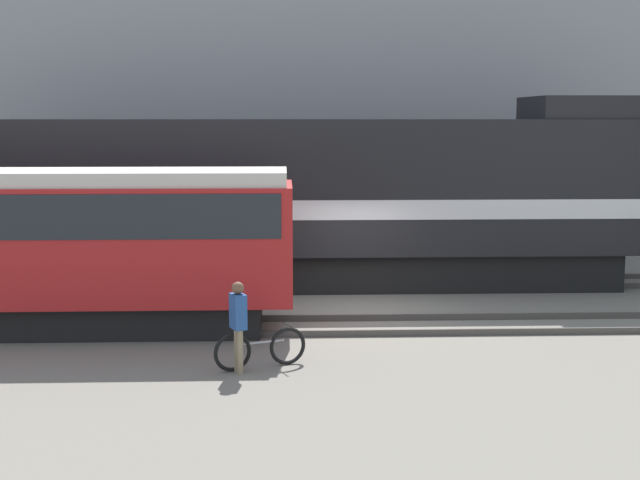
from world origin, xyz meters
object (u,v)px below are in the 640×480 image
(bicycle, at_px, (260,349))
(streetcar, at_px, (25,240))
(person, at_px, (238,318))
(freight_locomotive, at_px, (307,199))

(bicycle, bearing_deg, streetcar, 149.17)
(person, bearing_deg, freight_locomotive, 80.19)
(freight_locomotive, relative_size, streetcar, 1.62)
(freight_locomotive, bearing_deg, streetcar, -140.76)
(freight_locomotive, relative_size, bicycle, 10.91)
(streetcar, height_order, bicycle, streetcar)
(person, bearing_deg, streetcar, 144.55)
(bicycle, distance_m, person, 0.81)
(freight_locomotive, xyz_separation_m, streetcar, (-6.05, -4.94, -0.40))
(bicycle, bearing_deg, person, -141.17)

